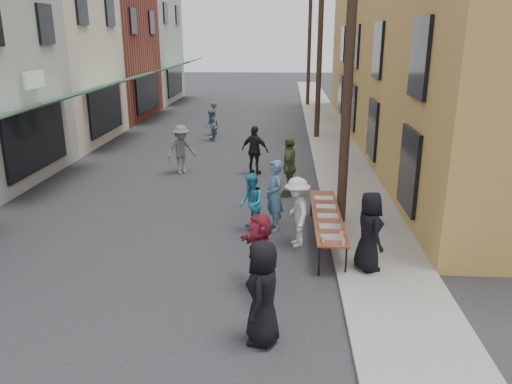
# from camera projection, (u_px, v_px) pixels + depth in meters

# --- Properties ---
(ground) EXTENTS (120.00, 120.00, 0.00)m
(ground) POSITION_uv_depth(u_px,v_px,m) (163.00, 268.00, 11.32)
(ground) COLOR #28282B
(ground) RESTS_ON ground
(sidewalk) EXTENTS (2.20, 60.00, 0.10)m
(sidewalk) POSITION_uv_depth(u_px,v_px,m) (330.00, 137.00, 25.28)
(sidewalk) COLOR gray
(sidewalk) RESTS_ON ground
(storefront_row) EXTENTS (8.00, 37.00, 9.00)m
(storefront_row) POSITION_uv_depth(u_px,v_px,m) (32.00, 54.00, 24.87)
(storefront_row) COLOR maroon
(storefront_row) RESTS_ON ground
(building_ochre) EXTENTS (10.00, 28.00, 10.00)m
(building_ochre) POSITION_uv_depth(u_px,v_px,m) (473.00, 35.00, 22.48)
(building_ochre) COLOR gold
(building_ochre) RESTS_ON ground
(utility_pole_near) EXTENTS (0.26, 0.26, 9.00)m
(utility_pole_near) POSITION_uv_depth(u_px,v_px,m) (349.00, 58.00, 12.56)
(utility_pole_near) COLOR #2D2116
(utility_pole_near) RESTS_ON ground
(utility_pole_mid) EXTENTS (0.26, 0.26, 9.00)m
(utility_pole_mid) POSITION_uv_depth(u_px,v_px,m) (320.00, 46.00, 23.97)
(utility_pole_mid) COLOR #2D2116
(utility_pole_mid) RESTS_ON ground
(utility_pole_far) EXTENTS (0.26, 0.26, 9.00)m
(utility_pole_far) POSITION_uv_depth(u_px,v_px,m) (309.00, 42.00, 35.39)
(utility_pole_far) COLOR #2D2116
(utility_pole_far) RESTS_ON ground
(serving_table) EXTENTS (0.70, 4.00, 0.75)m
(serving_table) POSITION_uv_depth(u_px,v_px,m) (327.00, 216.00, 12.52)
(serving_table) COLOR brown
(serving_table) RESTS_ON ground
(catering_tray_sausage) EXTENTS (0.50, 0.33, 0.08)m
(catering_tray_sausage) POSITION_uv_depth(u_px,v_px,m) (333.00, 239.00, 10.93)
(catering_tray_sausage) COLOR maroon
(catering_tray_sausage) RESTS_ON serving_table
(catering_tray_foil_b) EXTENTS (0.50, 0.33, 0.08)m
(catering_tray_foil_b) POSITION_uv_depth(u_px,v_px,m) (330.00, 228.00, 11.55)
(catering_tray_foil_b) COLOR #B2B2B7
(catering_tray_foil_b) RESTS_ON serving_table
(catering_tray_buns) EXTENTS (0.50, 0.33, 0.08)m
(catering_tray_buns) POSITION_uv_depth(u_px,v_px,m) (328.00, 217.00, 12.21)
(catering_tray_buns) COLOR tan
(catering_tray_buns) RESTS_ON serving_table
(catering_tray_foil_d) EXTENTS (0.50, 0.33, 0.08)m
(catering_tray_foil_d) POSITION_uv_depth(u_px,v_px,m) (326.00, 208.00, 12.88)
(catering_tray_foil_d) COLOR #B2B2B7
(catering_tray_foil_d) RESTS_ON serving_table
(catering_tray_buns_end) EXTENTS (0.50, 0.33, 0.08)m
(catering_tray_buns_end) POSITION_uv_depth(u_px,v_px,m) (324.00, 199.00, 13.54)
(catering_tray_buns_end) COLOR tan
(catering_tray_buns_end) RESTS_ON serving_table
(condiment_jar_a) EXTENTS (0.07, 0.07, 0.08)m
(condiment_jar_a) POSITION_uv_depth(u_px,v_px,m) (323.00, 244.00, 10.65)
(condiment_jar_a) COLOR #A57F26
(condiment_jar_a) RESTS_ON serving_table
(condiment_jar_b) EXTENTS (0.07, 0.07, 0.08)m
(condiment_jar_b) POSITION_uv_depth(u_px,v_px,m) (323.00, 242.00, 10.75)
(condiment_jar_b) COLOR #A57F26
(condiment_jar_b) RESTS_ON serving_table
(condiment_jar_c) EXTENTS (0.07, 0.07, 0.08)m
(condiment_jar_c) POSITION_uv_depth(u_px,v_px,m) (323.00, 240.00, 10.84)
(condiment_jar_c) COLOR #A57F26
(condiment_jar_c) RESTS_ON serving_table
(cup_stack) EXTENTS (0.08, 0.08, 0.12)m
(cup_stack) POSITION_uv_depth(u_px,v_px,m) (343.00, 243.00, 10.67)
(cup_stack) COLOR tan
(cup_stack) RESTS_ON serving_table
(guest_front_a) EXTENTS (0.72, 0.99, 1.85)m
(guest_front_a) POSITION_uv_depth(u_px,v_px,m) (263.00, 293.00, 8.36)
(guest_front_a) COLOR black
(guest_front_a) RESTS_ON ground
(guest_front_b) EXTENTS (0.71, 0.83, 1.92)m
(guest_front_b) POSITION_uv_depth(u_px,v_px,m) (274.00, 195.00, 13.28)
(guest_front_b) COLOR #4C7193
(guest_front_b) RESTS_ON ground
(guest_front_c) EXTENTS (0.81, 0.92, 1.60)m
(guest_front_c) POSITION_uv_depth(u_px,v_px,m) (251.00, 203.00, 13.19)
(guest_front_c) COLOR teal
(guest_front_c) RESTS_ON ground
(guest_front_d) EXTENTS (0.84, 1.23, 1.76)m
(guest_front_d) POSITION_uv_depth(u_px,v_px,m) (297.00, 212.00, 12.29)
(guest_front_d) COLOR silver
(guest_front_d) RESTS_ON ground
(guest_front_e) EXTENTS (0.69, 1.21, 1.94)m
(guest_front_e) POSITION_uv_depth(u_px,v_px,m) (289.00, 167.00, 16.10)
(guest_front_e) COLOR #4E5B34
(guest_front_e) RESTS_ON ground
(guest_queue_back) EXTENTS (0.95, 1.62, 1.67)m
(guest_queue_back) POSITION_uv_depth(u_px,v_px,m) (260.00, 252.00, 10.14)
(guest_queue_back) COLOR maroon
(guest_queue_back) RESTS_ON ground
(server) EXTENTS (0.80, 1.00, 1.78)m
(server) POSITION_uv_depth(u_px,v_px,m) (369.00, 231.00, 10.80)
(server) COLOR black
(server) RESTS_ON sidewalk
(passerby_left) EXTENTS (1.35, 1.28, 1.84)m
(passerby_left) POSITION_uv_depth(u_px,v_px,m) (181.00, 150.00, 18.73)
(passerby_left) COLOR slate
(passerby_left) RESTS_ON ground
(passerby_mid) EXTENTS (1.17, 0.81, 1.84)m
(passerby_mid) POSITION_uv_depth(u_px,v_px,m) (255.00, 150.00, 18.59)
(passerby_mid) COLOR black
(passerby_mid) RESTS_ON ground
(passerby_right) EXTENTS (0.65, 0.75, 1.73)m
(passerby_right) POSITION_uv_depth(u_px,v_px,m) (213.00, 118.00, 25.94)
(passerby_right) COLOR #525833
(passerby_right) RESTS_ON ground
(passerby_far) EXTENTS (0.74, 0.86, 1.54)m
(passerby_far) POSITION_uv_depth(u_px,v_px,m) (211.00, 125.00, 24.52)
(passerby_far) COLOR #4A6E90
(passerby_far) RESTS_ON ground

